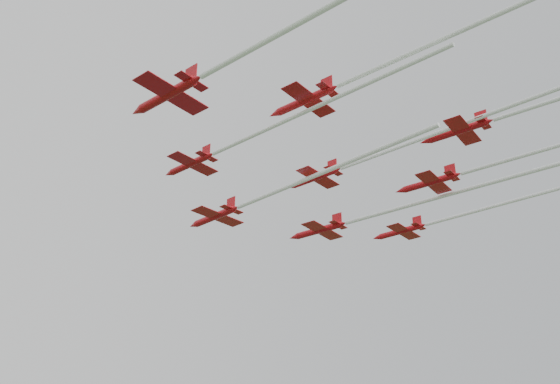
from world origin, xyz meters
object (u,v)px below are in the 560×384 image
jet_row3_left (240,55)px  jet_lead (257,199)px  jet_row2_left (244,140)px  jet_row4_right (544,150)px  jet_row2_right (395,209)px  jet_row3_mid (410,143)px  jet_row3_right (497,205)px  jet_row4_left (433,43)px

jet_row3_left → jet_lead: bearing=38.3°
jet_row2_left → jet_row4_right: 41.34m
jet_row2_right → jet_row3_left: size_ratio=1.13×
jet_row2_left → jet_row3_mid: 23.39m
jet_lead → jet_row3_right: (35.03, -19.21, 0.04)m
jet_row2_left → jet_row3_right: 46.45m
jet_row2_left → jet_row4_left: (8.72, -26.98, 1.51)m
jet_row3_left → jet_row4_left: (17.90, -11.50, 1.54)m
jet_row4_left → jet_row3_right: bearing=13.1°
jet_row3_left → jet_row3_mid: bearing=-7.6°
jet_row2_left → jet_row3_right: bearing=-21.9°
jet_row2_left → jet_row4_right: (36.00, -20.32, -0.39)m
jet_row2_right → jet_row3_right: jet_row3_right is taller
jet_row3_right → jet_row2_right: bearing=132.0°
jet_lead → jet_row4_right: size_ratio=0.83×
jet_row2_left → jet_row4_left: size_ratio=0.73×
jet_row3_left → jet_row3_mid: 30.97m
jet_lead → jet_row3_left: bearing=-138.2°
jet_row2_right → jet_row3_mid: size_ratio=0.97×
jet_row3_mid → jet_row4_right: 18.25m
jet_row2_left → jet_row3_left: jet_row3_left is taller
jet_lead → jet_row3_left: 37.15m
jet_lead → jet_row3_right: 39.95m
jet_row3_mid → jet_row3_right: bearing=-4.3°
jet_row2_right → jet_row3_right: 17.35m
jet_row2_right → jet_row3_left: jet_row3_left is taller
jet_row2_right → jet_lead: bearing=131.2°
jet_row2_left → jet_row2_right: (31.22, 4.83, -0.92)m
jet_row3_right → jet_row4_left: 44.25m
jet_row3_mid → jet_row4_right: jet_row3_mid is taller
jet_row2_right → jet_row4_left: 39.04m
jet_lead → jet_row3_left: jet_lead is taller
jet_row4_left → jet_row4_right: bearing=-5.0°
jet_row2_right → jet_row4_left: size_ratio=0.94×
jet_lead → jet_row2_left: size_ratio=1.09×
jet_row2_right → jet_row3_right: (15.08, -8.50, 1.15)m
jet_row4_right → jet_row3_right: bearing=37.0°
jet_lead → jet_row3_right: size_ratio=0.77×
jet_lead → jet_row3_mid: 27.20m
jet_row3_left → jet_row3_mid: jet_row3_mid is taller
jet_row2_right → jet_row3_right: bearing=-50.0°
jet_row2_right → jet_row4_left: (-22.51, -31.81, 2.43)m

